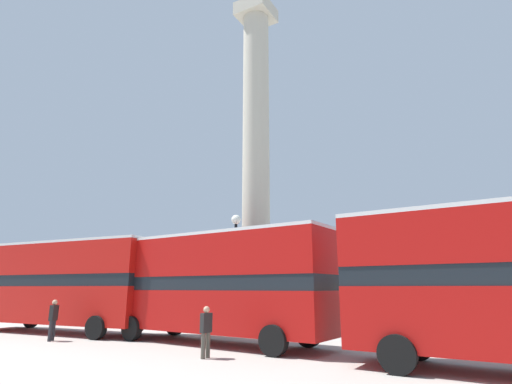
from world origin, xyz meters
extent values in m
plane|color=#ADA89E|center=(0.00, 0.00, 0.00)|extent=(200.00, 200.00, 0.00)
cube|color=#ADA593|center=(0.00, 0.00, 0.55)|extent=(4.41, 4.41, 1.09)
cube|color=#ADA593|center=(0.00, 0.00, 1.64)|extent=(3.17, 3.17, 1.09)
cube|color=#ADA593|center=(0.00, 0.00, 2.73)|extent=(1.94, 1.94, 1.09)
cylinder|color=#ADA593|center=(0.00, 0.00, 11.17)|extent=(1.60, 1.60, 15.80)
cube|color=#ADA593|center=(0.00, 0.00, 19.52)|extent=(2.16, 2.16, 0.90)
cube|color=#B7140F|center=(-7.63, -6.33, 1.37)|extent=(10.82, 3.51, 1.75)
cube|color=black|center=(-7.63, -6.33, 2.52)|extent=(10.81, 3.46, 0.55)
cube|color=#B7140F|center=(-7.63, -6.33, 3.56)|extent=(10.82, 3.51, 1.53)
cube|color=silver|center=(-7.63, -6.33, 4.38)|extent=(10.82, 3.51, 0.12)
cylinder|color=black|center=(-4.05, -4.73, 0.50)|extent=(1.02, 0.40, 1.00)
cylinder|color=black|center=(-3.81, -7.21, 0.50)|extent=(1.02, 0.40, 1.00)
cylinder|color=black|center=(-11.45, -5.45, 0.50)|extent=(1.02, 0.40, 1.00)
cube|color=#A80F0C|center=(1.40, -5.69, 1.29)|extent=(10.21, 3.22, 1.57)
cube|color=black|center=(1.40, -5.69, 2.35)|extent=(10.20, 3.17, 0.55)
cube|color=#A80F0C|center=(1.40, -5.69, 3.42)|extent=(10.21, 3.22, 1.60)
cube|color=silver|center=(1.40, -5.69, 4.28)|extent=(10.21, 3.22, 0.12)
cylinder|color=black|center=(5.00, -4.69, 0.50)|extent=(1.02, 0.37, 1.00)
cylinder|color=black|center=(4.82, -7.20, 0.50)|extent=(1.02, 0.37, 1.00)
cylinder|color=black|center=(-2.02, -4.19, 0.50)|extent=(1.02, 0.37, 1.00)
cylinder|color=black|center=(-2.20, -6.70, 0.50)|extent=(1.02, 0.37, 1.00)
cylinder|color=black|center=(9.00, -5.55, 0.50)|extent=(1.01, 0.35, 1.00)
cylinder|color=black|center=(8.88, -8.06, 0.50)|extent=(1.01, 0.35, 1.00)
cube|color=#ADA593|center=(11.93, 5.60, 1.27)|extent=(4.57, 4.02, 2.54)
ellipsoid|color=brown|center=(11.93, 5.60, 4.21)|extent=(2.53, 1.91, 1.08)
cylinder|color=brown|center=(11.93, 5.60, 5.20)|extent=(0.36, 0.36, 0.90)
sphere|color=brown|center=(11.93, 5.60, 5.79)|extent=(0.28, 0.28, 0.28)
cylinder|color=brown|center=(11.14, 5.58, 3.11)|extent=(0.20, 0.20, 1.13)
cylinder|color=brown|center=(11.38, 5.03, 3.11)|extent=(0.20, 0.20, 1.13)
cylinder|color=black|center=(0.66, -3.10, 0.20)|extent=(0.31, 0.31, 0.40)
cylinder|color=black|center=(0.66, -3.10, 2.60)|extent=(0.14, 0.14, 5.21)
sphere|color=white|center=(0.66, -3.10, 5.44)|extent=(0.46, 0.46, 0.46)
cylinder|color=#4C473D|center=(3.08, -8.66, 0.39)|extent=(0.14, 0.14, 0.77)
cylinder|color=#4C473D|center=(3.10, -8.43, 0.39)|extent=(0.14, 0.14, 0.77)
cube|color=black|center=(3.09, -8.55, 1.08)|extent=(0.21, 0.43, 0.61)
sphere|color=tan|center=(3.09, -8.55, 1.49)|extent=(0.21, 0.21, 0.21)
cylinder|color=#28282D|center=(-5.12, -8.31, 0.41)|extent=(0.14, 0.14, 0.81)
cylinder|color=#28282D|center=(-5.01, -8.52, 0.41)|extent=(0.14, 0.14, 0.81)
cube|color=black|center=(-5.06, -8.42, 1.14)|extent=(0.36, 0.47, 0.64)
sphere|color=tan|center=(-5.06, -8.42, 1.57)|extent=(0.22, 0.22, 0.22)
camera|label=1|loc=(11.23, -19.40, 2.18)|focal=28.00mm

